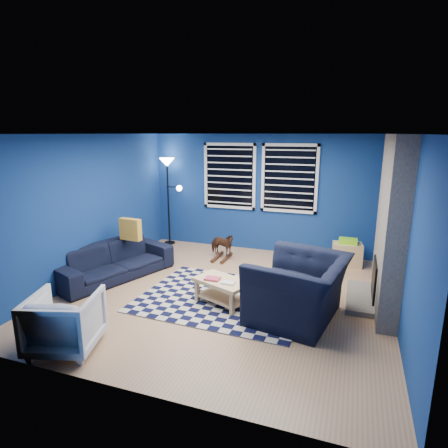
% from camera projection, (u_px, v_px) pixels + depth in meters
% --- Properties ---
extents(floor, '(5.00, 5.00, 0.00)m').
position_uv_depth(floor, '(224.00, 294.00, 6.00)').
color(floor, tan).
rests_on(floor, ground).
extents(ceiling, '(5.00, 5.00, 0.00)m').
position_uv_depth(ceiling, '(225.00, 134.00, 5.41)').
color(ceiling, white).
rests_on(ceiling, wall_back).
extents(wall_back, '(5.00, 0.00, 5.00)m').
position_uv_depth(wall_back, '(263.00, 194.00, 7.99)').
color(wall_back, navy).
rests_on(wall_back, floor).
extents(wall_left, '(0.00, 5.00, 5.00)m').
position_uv_depth(wall_left, '(89.00, 208.00, 6.51)').
color(wall_left, navy).
rests_on(wall_left, floor).
extents(wall_right, '(0.00, 5.00, 5.00)m').
position_uv_depth(wall_right, '(404.00, 232.00, 4.89)').
color(wall_right, navy).
rests_on(wall_right, floor).
extents(fireplace, '(0.65, 2.00, 2.50)m').
position_uv_depth(fireplace, '(389.00, 227.00, 5.41)').
color(fireplace, gray).
rests_on(fireplace, floor).
extents(window_left, '(1.17, 0.06, 1.42)m').
position_uv_depth(window_left, '(230.00, 176.00, 8.12)').
color(window_left, black).
rests_on(window_left, wall_back).
extents(window_right, '(1.17, 0.06, 1.42)m').
position_uv_depth(window_right, '(289.00, 179.00, 7.70)').
color(window_right, black).
rests_on(window_right, wall_back).
extents(tv, '(0.07, 1.00, 0.58)m').
position_uv_depth(tv, '(390.00, 197.00, 6.71)').
color(tv, black).
rests_on(tv, wall_right).
extents(rug, '(2.57, 2.09, 0.02)m').
position_uv_depth(rug, '(223.00, 298.00, 5.84)').
color(rug, black).
rests_on(rug, floor).
extents(sofa, '(2.27, 1.51, 0.62)m').
position_uv_depth(sofa, '(114.00, 261.00, 6.62)').
color(sofa, black).
rests_on(sofa, floor).
extents(armchair_big, '(1.54, 1.40, 0.87)m').
position_uv_depth(armchair_big, '(299.00, 288.00, 5.13)').
color(armchair_big, black).
rests_on(armchair_big, floor).
extents(armchair_bent, '(0.94, 0.96, 0.70)m').
position_uv_depth(armchair_bent, '(65.00, 322.00, 4.41)').
color(armchair_bent, gray).
rests_on(armchair_bent, floor).
extents(rocking_horse, '(0.37, 0.61, 0.48)m').
position_uv_depth(rocking_horse, '(222.00, 244.00, 7.59)').
color(rocking_horse, '#432815').
rests_on(rocking_horse, floor).
extents(coffee_table, '(0.94, 0.74, 0.41)m').
position_uv_depth(coffee_table, '(222.00, 286.00, 5.58)').
color(coffee_table, '#DDBA7C').
rests_on(coffee_table, rug).
extents(cabinet, '(0.58, 0.43, 0.54)m').
position_uv_depth(cabinet, '(347.00, 254.00, 7.24)').
color(cabinet, '#DDBA7C').
rests_on(cabinet, floor).
extents(floor_lamp, '(0.54, 0.33, 1.97)m').
position_uv_depth(floor_lamp, '(168.00, 174.00, 8.36)').
color(floor_lamp, black).
rests_on(floor_lamp, floor).
extents(throw_pillow, '(0.42, 0.16, 0.39)m').
position_uv_depth(throw_pillow, '(130.00, 229.00, 6.77)').
color(throw_pillow, gold).
rests_on(throw_pillow, sofa).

